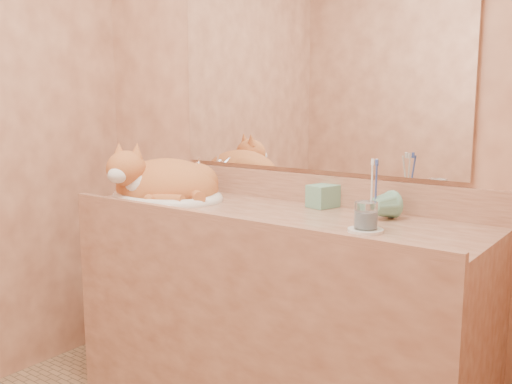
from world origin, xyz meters
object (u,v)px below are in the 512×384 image
Objects in this scene: cat at (161,181)px; soap_dispenser at (313,184)px; water_glass at (366,215)px; sink_basin at (167,180)px; toothbrush_cup at (373,207)px; vanity_counter at (271,320)px.

soap_dispenser is (0.64, 0.19, 0.02)m from cat.
water_glass is (0.97, -0.04, -0.02)m from cat.
cat is 5.18× the size of water_glass.
toothbrush_cup is (0.90, 0.11, -0.03)m from sink_basin.
toothbrush_cup is at bearing 2.34° from soap_dispenser.
cat reaches higher than water_glass.
toothbrush_cup is at bearing -16.41° from cat.
soap_dispenser is at bearing -7.62° from cat.
sink_basin is 0.91m from toothbrush_cup.
sink_basin is 0.64m from soap_dispenser.
sink_basin is at bearing -149.41° from soap_dispenser.
vanity_counter is 3.14× the size of sink_basin.
toothbrush_cup is 0.18m from water_glass.
vanity_counter is 8.04× the size of soap_dispenser.
vanity_counter is 0.73m from sink_basin.
toothbrush_cup is (0.28, -0.06, -0.05)m from soap_dispenser.
sink_basin reaches higher than vanity_counter.
toothbrush_cup is 1.16× the size of water_glass.
water_glass is at bearing -10.65° from vanity_counter.
soap_dispenser is 0.42m from water_glass.
sink_basin is at bearing 176.40° from water_glass.
toothbrush_cup is (0.92, 0.13, -0.03)m from cat.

